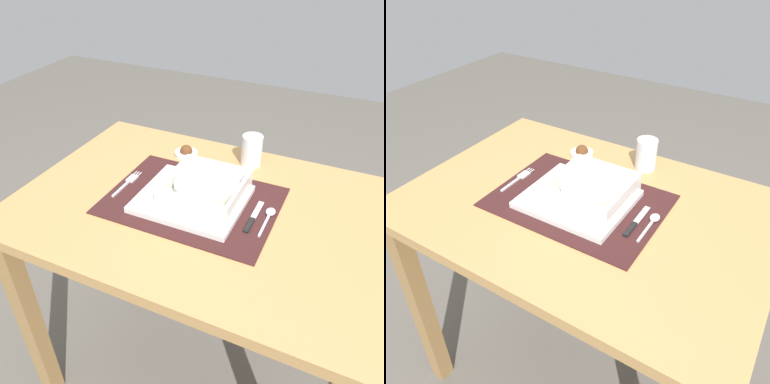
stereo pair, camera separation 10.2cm
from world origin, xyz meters
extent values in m
plane|color=#59544C|center=(0.00, 0.00, 0.00)|extent=(6.00, 6.00, 0.00)
cube|color=#B2844C|center=(0.00, 0.00, 0.73)|extent=(0.94, 0.67, 0.03)
cube|color=olive|center=(-0.42, -0.28, 0.36)|extent=(0.05, 0.05, 0.72)
cube|color=olive|center=(-0.42, 0.28, 0.36)|extent=(0.05, 0.05, 0.72)
cube|color=olive|center=(0.42, 0.28, 0.36)|extent=(0.05, 0.05, 0.72)
cube|color=#381919|center=(-0.02, 0.00, 0.75)|extent=(0.44, 0.32, 0.00)
cube|color=white|center=(-0.02, -0.01, 0.76)|extent=(0.27, 0.23, 0.02)
cube|color=white|center=(0.01, 0.01, 0.77)|extent=(0.19, 0.19, 0.01)
cube|color=white|center=(-0.08, 0.01, 0.80)|extent=(0.01, 0.19, 0.04)
cube|color=white|center=(0.10, 0.01, 0.80)|extent=(0.01, 0.19, 0.04)
cube|color=white|center=(0.01, -0.08, 0.80)|extent=(0.17, 0.01, 0.04)
cube|color=white|center=(0.01, 0.10, 0.80)|extent=(0.17, 0.01, 0.04)
cylinder|color=beige|center=(0.01, 0.01, 0.79)|extent=(0.16, 0.16, 0.03)
cube|color=silver|center=(-0.22, -0.04, 0.75)|extent=(0.01, 0.08, 0.00)
cube|color=silver|center=(-0.22, 0.02, 0.75)|extent=(0.02, 0.04, 0.00)
cylinder|color=silver|center=(-0.22, 0.05, 0.75)|extent=(0.00, 0.02, 0.00)
cylinder|color=silver|center=(-0.22, 0.05, 0.75)|extent=(0.00, 0.02, 0.00)
cylinder|color=silver|center=(-0.21, 0.05, 0.75)|extent=(0.00, 0.02, 0.00)
cube|color=silver|center=(0.18, -0.03, 0.75)|extent=(0.01, 0.08, 0.00)
ellipsoid|color=silver|center=(0.18, 0.03, 0.76)|extent=(0.02, 0.03, 0.01)
cube|color=black|center=(0.15, -0.04, 0.75)|extent=(0.01, 0.06, 0.01)
cube|color=silver|center=(0.15, 0.03, 0.75)|extent=(0.01, 0.07, 0.00)
cylinder|color=white|center=(0.06, 0.24, 0.80)|extent=(0.06, 0.06, 0.09)
cylinder|color=#C64C1E|center=(0.06, 0.24, 0.77)|extent=(0.05, 0.05, 0.04)
cylinder|color=white|center=(-0.14, 0.21, 0.75)|extent=(0.07, 0.07, 0.01)
sphere|color=#593319|center=(-0.14, 0.21, 0.76)|extent=(0.04, 0.04, 0.04)
camera|label=1|loc=(0.33, -0.76, 1.36)|focal=37.14mm
camera|label=2|loc=(0.42, -0.71, 1.36)|focal=37.14mm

